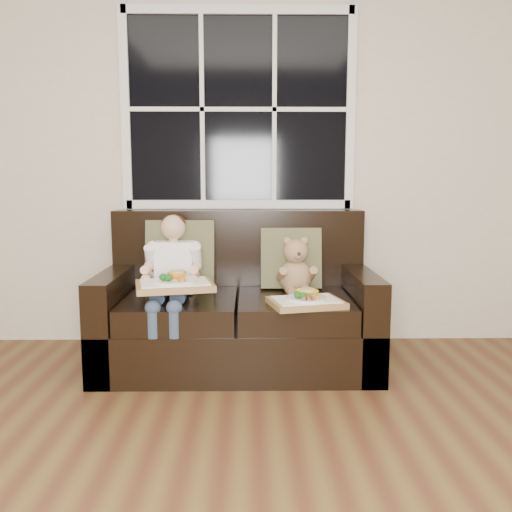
{
  "coord_description": "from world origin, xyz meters",
  "views": [
    {
      "loc": [
        0.04,
        -1.38,
        1.17
      ],
      "look_at": [
        0.08,
        1.85,
        0.71
      ],
      "focal_mm": 38.0,
      "sensor_mm": 36.0,
      "label": 1
    }
  ],
  "objects_px": {
    "child": "(172,269)",
    "tray_left": "(175,284)",
    "loveseat": "(238,314)",
    "teddy_bear": "(295,269)",
    "tray_right": "(306,301)"
  },
  "relations": [
    {
      "from": "loveseat",
      "to": "tray_right",
      "type": "bearing_deg",
      "value": -42.17
    },
    {
      "from": "tray_left",
      "to": "loveseat",
      "type": "bearing_deg",
      "value": 30.61
    },
    {
      "from": "child",
      "to": "loveseat",
      "type": "bearing_deg",
      "value": 15.99
    },
    {
      "from": "teddy_bear",
      "to": "tray_right",
      "type": "relative_size",
      "value": 0.81
    },
    {
      "from": "tray_right",
      "to": "loveseat",
      "type": "bearing_deg",
      "value": 124.49
    },
    {
      "from": "teddy_bear",
      "to": "tray_right",
      "type": "height_order",
      "value": "teddy_bear"
    },
    {
      "from": "teddy_bear",
      "to": "tray_right",
      "type": "bearing_deg",
      "value": -92.85
    },
    {
      "from": "tray_right",
      "to": "teddy_bear",
      "type": "bearing_deg",
      "value": 81.14
    },
    {
      "from": "child",
      "to": "tray_left",
      "type": "distance_m",
      "value": 0.23
    },
    {
      "from": "teddy_bear",
      "to": "tray_right",
      "type": "distance_m",
      "value": 0.4
    },
    {
      "from": "loveseat",
      "to": "tray_right",
      "type": "distance_m",
      "value": 0.57
    },
    {
      "from": "child",
      "to": "tray_left",
      "type": "xyz_separation_m",
      "value": [
        0.04,
        -0.22,
        -0.05
      ]
    },
    {
      "from": "tray_left",
      "to": "tray_right",
      "type": "relative_size",
      "value": 1.07
    },
    {
      "from": "teddy_bear",
      "to": "tray_left",
      "type": "height_order",
      "value": "teddy_bear"
    },
    {
      "from": "loveseat",
      "to": "teddy_bear",
      "type": "bearing_deg",
      "value": 2.69
    }
  ]
}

